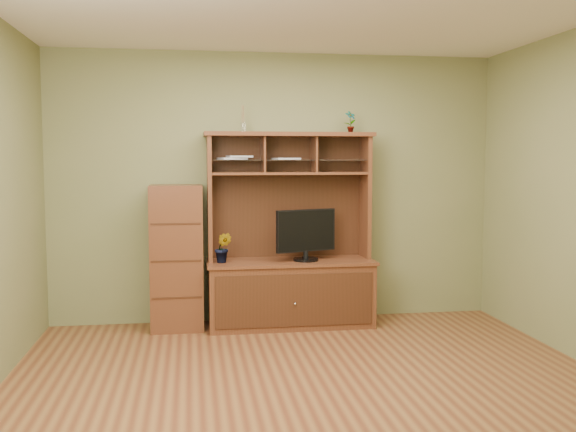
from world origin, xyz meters
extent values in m
cube|color=#5E301B|center=(0.00, 0.00, -0.01)|extent=(4.50, 4.00, 0.02)
cube|color=white|center=(0.00, 0.00, 2.71)|extent=(4.50, 4.00, 0.02)
cube|color=olive|center=(0.00, 2.01, 1.35)|extent=(4.50, 0.02, 2.70)
cube|color=olive|center=(0.00, -2.01, 1.35)|extent=(4.50, 0.02, 2.70)
cube|color=#4E2916|center=(0.11, 1.71, 0.31)|extent=(1.60, 0.55, 0.62)
cube|color=#311B0D|center=(0.11, 1.42, 0.31)|extent=(1.50, 0.01, 0.50)
sphere|color=silver|center=(0.11, 1.41, 0.28)|extent=(0.02, 0.02, 0.02)
cube|color=#4E2916|center=(0.11, 1.71, 0.64)|extent=(1.64, 0.59, 0.03)
cube|color=#4E2916|center=(-0.67, 1.80, 1.27)|extent=(0.04, 0.35, 1.25)
cube|color=#4E2916|center=(0.89, 1.80, 1.27)|extent=(0.04, 0.35, 1.25)
cube|color=#311B0D|center=(0.11, 1.97, 1.27)|extent=(1.52, 0.02, 1.25)
cube|color=#4E2916|center=(0.11, 1.80, 1.88)|extent=(1.66, 0.40, 0.04)
cube|color=#4E2916|center=(0.11, 1.80, 1.50)|extent=(1.52, 0.32, 0.02)
cube|color=#4E2916|center=(-0.15, 1.80, 1.69)|extent=(0.02, 0.31, 0.35)
cube|color=#4E2916|center=(0.36, 1.80, 1.69)|extent=(0.02, 0.31, 0.35)
cube|color=silver|center=(0.11, 1.79, 1.63)|extent=(1.50, 0.27, 0.01)
cylinder|color=black|center=(0.25, 1.65, 0.66)|extent=(0.24, 0.24, 0.02)
cylinder|color=black|center=(0.25, 1.65, 0.71)|extent=(0.05, 0.05, 0.08)
cube|color=black|center=(0.25, 1.65, 0.95)|extent=(0.62, 0.25, 0.41)
imported|color=#375B1F|center=(-0.55, 1.65, 0.80)|extent=(0.19, 0.17, 0.29)
imported|color=#356021|center=(0.72, 1.80, 2.01)|extent=(0.14, 0.11, 0.22)
cylinder|color=silver|center=(-0.34, 1.80, 1.95)|extent=(0.05, 0.05, 0.09)
cylinder|color=olive|center=(-0.34, 1.80, 2.08)|extent=(0.03, 0.03, 0.17)
cube|color=#BBBAC0|center=(-0.45, 1.80, 1.64)|extent=(0.30, 0.26, 0.02)
cube|color=#BBBAC0|center=(-0.38, 1.80, 1.66)|extent=(0.26, 0.22, 0.02)
cube|color=#BBBAC0|center=(0.08, 1.80, 1.64)|extent=(0.28, 0.25, 0.02)
cube|color=#4E2916|center=(-0.99, 1.76, 0.70)|extent=(0.50, 0.45, 1.39)
cube|color=#311B0D|center=(-0.99, 1.53, 0.35)|extent=(0.46, 0.01, 0.02)
cube|color=#311B0D|center=(-0.99, 1.53, 0.70)|extent=(0.46, 0.01, 0.01)
cube|color=#311B0D|center=(-0.99, 1.53, 1.04)|extent=(0.46, 0.01, 0.02)
camera|label=1|loc=(-0.85, -4.45, 1.64)|focal=40.00mm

